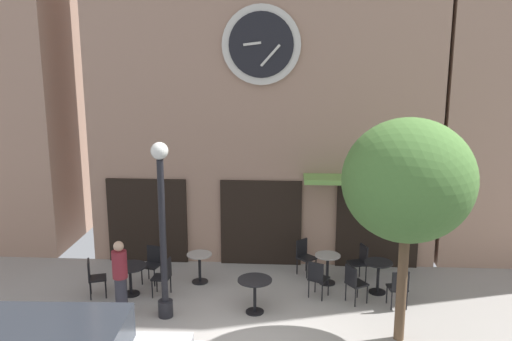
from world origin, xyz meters
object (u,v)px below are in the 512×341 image
(street_tree, at_px, (408,181))
(cafe_chair_facing_wall, at_px, (165,274))
(cafe_chair_right_end, at_px, (153,261))
(cafe_chair_by_entrance, at_px, (304,254))
(cafe_chair_curbside, at_px, (399,286))
(cafe_table_center_right, at_px, (327,265))
(cafe_table_near_door, at_px, (130,273))
(cafe_table_near_curb, at_px, (200,264))
(cafe_chair_near_tree, at_px, (354,281))
(cafe_table_center_left, at_px, (378,272))
(cafe_chair_facing_street, at_px, (360,260))
(cafe_chair_corner, at_px, (317,277))
(cafe_table_leftmost, at_px, (255,288))
(cafe_chair_outer, at_px, (94,275))
(street_lamp, at_px, (163,231))
(pedestrian_maroon, at_px, (120,277))

(street_tree, bearing_deg, cafe_chair_facing_wall, 162.25)
(cafe_chair_facing_wall, relative_size, cafe_chair_right_end, 1.00)
(cafe_chair_by_entrance, height_order, cafe_chair_curbside, same)
(cafe_table_center_right, xyz_separation_m, cafe_chair_right_end, (-4.31, -0.16, 0.04))
(cafe_table_near_door, height_order, cafe_table_near_curb, cafe_table_near_curb)
(cafe_chair_near_tree, bearing_deg, cafe_table_center_left, 42.35)
(cafe_chair_facing_street, bearing_deg, cafe_chair_corner, -135.51)
(street_tree, relative_size, cafe_table_near_curb, 5.95)
(street_tree, distance_m, cafe_table_center_left, 3.42)
(cafe_table_leftmost, relative_size, cafe_chair_near_tree, 0.86)
(cafe_table_leftmost, height_order, cafe_chair_curbside, cafe_chair_curbside)
(cafe_table_center_right, bearing_deg, cafe_chair_curbside, -39.75)
(cafe_table_leftmost, relative_size, cafe_chair_by_entrance, 0.86)
(cafe_chair_facing_wall, bearing_deg, cafe_table_leftmost, -17.93)
(cafe_table_center_right, bearing_deg, cafe_chair_outer, -168.80)
(street_lamp, bearing_deg, cafe_chair_curbside, 7.77)
(cafe_table_near_door, distance_m, cafe_chair_right_end, 0.83)
(cafe_table_near_door, relative_size, cafe_chair_by_entrance, 0.86)
(cafe_chair_near_tree, relative_size, cafe_chair_facing_street, 1.00)
(street_lamp, bearing_deg, cafe_chair_facing_street, 26.34)
(cafe_table_leftmost, height_order, cafe_chair_outer, cafe_chair_outer)
(cafe_table_near_door, relative_size, cafe_table_leftmost, 1.00)
(cafe_chair_facing_wall, bearing_deg, cafe_table_center_left, 5.44)
(cafe_table_near_curb, distance_m, cafe_chair_corner, 2.94)
(cafe_table_near_curb, xyz_separation_m, cafe_chair_curbside, (4.62, -1.10, 0.04))
(cafe_chair_curbside, xyz_separation_m, cafe_chair_outer, (-6.93, 0.15, 0.00))
(cafe_table_near_door, height_order, cafe_table_leftmost, cafe_table_leftmost)
(cafe_chair_facing_street, distance_m, cafe_chair_right_end, 5.15)
(cafe_chair_curbside, bearing_deg, cafe_table_center_right, 140.25)
(cafe_table_leftmost, height_order, cafe_chair_near_tree, cafe_chair_near_tree)
(cafe_chair_right_end, bearing_deg, cafe_chair_facing_wall, -58.15)
(cafe_chair_facing_wall, bearing_deg, cafe_chair_corner, 1.64)
(street_lamp, distance_m, cafe_table_leftmost, 2.37)
(cafe_table_leftmost, height_order, cafe_table_center_right, cafe_table_leftmost)
(cafe_table_leftmost, bearing_deg, pedestrian_maroon, -174.81)
(cafe_table_near_curb, bearing_deg, cafe_table_leftmost, -45.61)
(street_tree, bearing_deg, street_lamp, 172.53)
(cafe_chair_curbside, xyz_separation_m, cafe_chair_corner, (-1.77, 0.40, 0.00))
(cafe_chair_near_tree, bearing_deg, cafe_chair_curbside, -11.77)
(cafe_chair_curbside, bearing_deg, cafe_chair_corner, 167.24)
(cafe_table_near_door, bearing_deg, cafe_chair_by_entrance, 19.86)
(cafe_table_near_curb, distance_m, cafe_chair_curbside, 4.75)
(cafe_table_leftmost, bearing_deg, cafe_chair_by_entrance, 62.69)
(cafe_table_leftmost, distance_m, cafe_table_center_right, 2.34)
(street_lamp, xyz_separation_m, cafe_table_leftmost, (1.91, 0.29, -1.37))
(cafe_chair_facing_wall, bearing_deg, pedestrian_maroon, -127.18)
(cafe_table_near_door, height_order, cafe_chair_facing_wall, cafe_chair_facing_wall)
(cafe_table_center_left, xyz_separation_m, cafe_chair_facing_wall, (-4.98, -0.47, 0.01))
(cafe_table_leftmost, relative_size, cafe_chair_facing_street, 0.86)
(cafe_table_leftmost, xyz_separation_m, cafe_table_center_left, (2.84, 1.17, -0.04))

